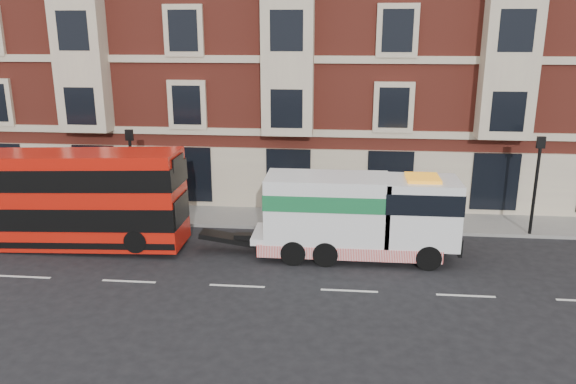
# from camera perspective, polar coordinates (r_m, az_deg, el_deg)

# --- Properties ---
(ground) EXTENTS (120.00, 120.00, 0.00)m
(ground) POSITION_cam_1_polar(r_m,az_deg,el_deg) (20.44, -5.20, -9.49)
(ground) COLOR black
(ground) RESTS_ON ground
(sidewalk) EXTENTS (90.00, 3.00, 0.15)m
(sidewalk) POSITION_cam_1_polar(r_m,az_deg,el_deg) (27.28, -2.32, -2.59)
(sidewalk) COLOR slate
(sidewalk) RESTS_ON ground
(victorian_terrace) EXTENTS (45.00, 12.00, 20.40)m
(victorian_terrace) POSITION_cam_1_polar(r_m,az_deg,el_deg) (33.27, 0.22, 18.25)
(victorian_terrace) COLOR maroon
(victorian_terrace) RESTS_ON ground
(lamp_post_west) EXTENTS (0.35, 0.15, 4.35)m
(lamp_post_west) POSITION_cam_1_polar(r_m,az_deg,el_deg) (26.83, -15.58, 2.28)
(lamp_post_west) COLOR black
(lamp_post_west) RESTS_ON sidewalk
(lamp_post_east) EXTENTS (0.35, 0.15, 4.35)m
(lamp_post_east) POSITION_cam_1_polar(r_m,az_deg,el_deg) (26.43, 23.92, 1.27)
(lamp_post_east) COLOR black
(lamp_post_east) RESTS_ON sidewalk
(double_decker_bus) EXTENTS (10.02, 2.30, 4.05)m
(double_decker_bus) POSITION_cam_1_polar(r_m,az_deg,el_deg) (25.02, -21.91, -0.53)
(double_decker_bus) COLOR red
(double_decker_bus) RESTS_ON ground
(tow_truck) EXTENTS (8.02, 2.37, 3.34)m
(tow_truck) POSITION_cam_1_polar(r_m,az_deg,el_deg) (22.38, 6.83, -2.35)
(tow_truck) COLOR silver
(tow_truck) RESTS_ON ground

